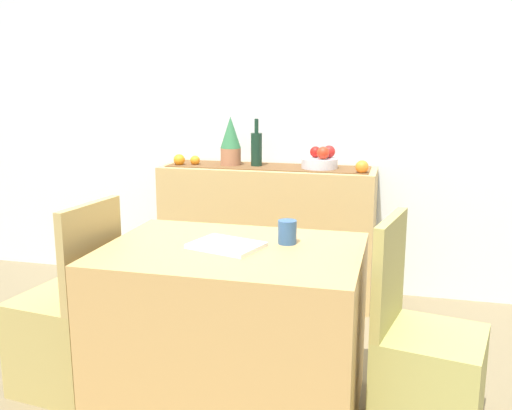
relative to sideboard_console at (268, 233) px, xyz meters
The scene contains 18 objects.
ground_plane 1.03m from the sideboard_console, 85.67° to the right, with size 6.40×6.40×0.02m, color #7A6A4B.
room_wall_rear 0.95m from the sideboard_console, 74.99° to the left, with size 6.40×0.06×2.70m, color silver.
sideboard_console is the anchor object (origin of this frame).
table_runner 0.44m from the sideboard_console, ahead, with size 1.30×0.32×0.01m, color brown.
fruit_bowl 0.58m from the sideboard_console, ahead, with size 0.23×0.23×0.06m, color silver.
apple_right 0.62m from the sideboard_console, ahead, with size 0.07×0.07×0.07m, color red.
apple_upper 0.65m from the sideboard_console, ahead, with size 0.08×0.08×0.08m, color red.
apple_rear 0.67m from the sideboard_console, ahead, with size 0.08×0.08×0.08m, color red.
wine_bottle 0.56m from the sideboard_console, behind, with size 0.07×0.07×0.31m.
potted_plant 0.65m from the sideboard_console, behind, with size 0.13×0.13×0.32m.
orange_loose_far 0.67m from the sideboard_console, behind, with size 0.06×0.06×0.06m, color orange.
orange_loose_near_bowl 0.75m from the sideboard_console, behind, with size 0.08×0.08×0.08m, color orange.
orange_loose_mid 0.78m from the sideboard_console, 11.22° to the right, with size 0.08×0.08×0.08m, color orange.
dining_table 1.40m from the sideboard_console, 83.03° to the right, with size 1.07×0.77×0.74m, color tan.
open_book 1.43m from the sideboard_console, 84.01° to the right, with size 0.28×0.21×0.02m, color white.
coffee_cup 1.37m from the sideboard_console, 73.31° to the right, with size 0.08×0.08×0.10m, color #2F5584.
chair_near_window 1.53m from the sideboard_console, 114.40° to the right, with size 0.45×0.45×0.90m.
chair_by_corner 1.70m from the sideboard_console, 54.98° to the right, with size 0.47×0.47×0.90m.
Camera 1 is at (0.77, -2.68, 1.42)m, focal length 40.69 mm.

